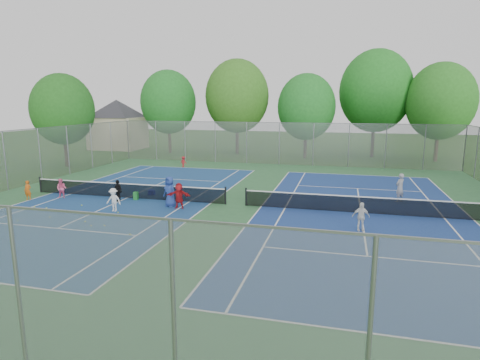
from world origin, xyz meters
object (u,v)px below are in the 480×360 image
object	(u,v)px
net_left	(127,191)
ball_hopper	(136,196)
net_right	(362,205)
ball_crate	(151,192)
instructor	(400,188)

from	to	relation	value
net_left	ball_hopper	size ratio (longest dim) A/B	25.90
net_right	ball_hopper	size ratio (longest dim) A/B	25.90
net_left	ball_crate	xyz separation A→B (m)	(1.05, 1.18, -0.30)
net_right	instructor	size ratio (longest dim) A/B	7.46
ball_crate	instructor	xyz separation A→B (m)	(15.25, 2.06, 0.70)
ball_hopper	net_right	bearing A→B (deg)	1.32
net_right	ball_hopper	world-z (taller)	net_right
ball_crate	ball_hopper	distance (m)	1.52
net_right	ball_crate	distance (m)	13.01
net_right	ball_hopper	xyz separation A→B (m)	(-13.25, -0.31, -0.21)
net_right	instructor	bearing A→B (deg)	54.62
ball_hopper	instructor	world-z (taller)	instructor
ball_hopper	ball_crate	bearing A→B (deg)	78.72
net_left	ball_hopper	bearing A→B (deg)	-22.09
ball_crate	ball_hopper	size ratio (longest dim) A/B	0.75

